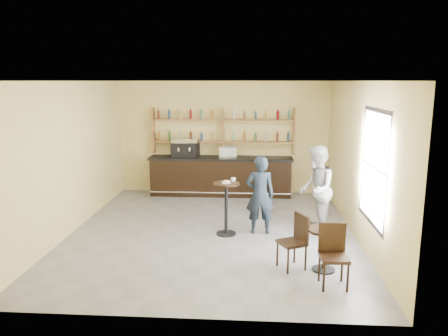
# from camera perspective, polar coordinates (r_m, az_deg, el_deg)

# --- Properties ---
(floor) EXTENTS (7.00, 7.00, 0.00)m
(floor) POSITION_cam_1_polar(r_m,az_deg,el_deg) (9.51, -1.54, -8.34)
(floor) COLOR slate
(floor) RESTS_ON ground
(ceiling) EXTENTS (7.00, 7.00, 0.00)m
(ceiling) POSITION_cam_1_polar(r_m,az_deg,el_deg) (8.96, -1.65, 11.32)
(ceiling) COLOR white
(ceiling) RESTS_ON wall_back
(wall_back) EXTENTS (7.00, 0.00, 7.00)m
(wall_back) POSITION_cam_1_polar(r_m,az_deg,el_deg) (12.55, -0.08, 4.00)
(wall_back) COLOR #F0DB88
(wall_back) RESTS_ON floor
(wall_front) EXTENTS (7.00, 0.00, 7.00)m
(wall_front) POSITION_cam_1_polar(r_m,az_deg,el_deg) (5.71, -4.92, -5.00)
(wall_front) COLOR #F0DB88
(wall_front) RESTS_ON floor
(wall_left) EXTENTS (0.00, 7.00, 7.00)m
(wall_left) POSITION_cam_1_polar(r_m,az_deg,el_deg) (9.84, -19.26, 1.33)
(wall_left) COLOR #F0DB88
(wall_left) RESTS_ON floor
(wall_right) EXTENTS (0.00, 7.00, 7.00)m
(wall_right) POSITION_cam_1_polar(r_m,az_deg,el_deg) (9.31, 17.12, 0.92)
(wall_right) COLOR #F0DB88
(wall_right) RESTS_ON floor
(window_pane) EXTENTS (0.00, 2.00, 2.00)m
(window_pane) POSITION_cam_1_polar(r_m,az_deg,el_deg) (8.15, 19.01, 0.08)
(window_pane) COLOR white
(window_pane) RESTS_ON wall_right
(window_frame) EXTENTS (0.04, 1.70, 2.10)m
(window_frame) POSITION_cam_1_polar(r_m,az_deg,el_deg) (8.14, 18.97, 0.09)
(window_frame) COLOR black
(window_frame) RESTS_ON wall_right
(shelf_unit) EXTENTS (4.00, 0.26, 1.40)m
(shelf_unit) POSITION_cam_1_polar(r_m,az_deg,el_deg) (12.39, -0.13, 4.89)
(shelf_unit) COLOR brown
(shelf_unit) RESTS_ON wall_back
(liquor_bottles) EXTENTS (3.68, 0.10, 1.00)m
(liquor_bottles) POSITION_cam_1_polar(r_m,az_deg,el_deg) (12.38, -0.13, 5.67)
(liquor_bottles) COLOR #8C5919
(liquor_bottles) RESTS_ON shelf_unit
(bar_counter) EXTENTS (4.02, 0.79, 1.09)m
(bar_counter) POSITION_cam_1_polar(r_m,az_deg,el_deg) (12.39, -0.44, -1.05)
(bar_counter) COLOR black
(bar_counter) RESTS_ON floor
(espresso_machine) EXTENTS (0.77, 0.54, 0.52)m
(espresso_machine) POSITION_cam_1_polar(r_m,az_deg,el_deg) (12.35, -5.06, 2.67)
(espresso_machine) COLOR black
(espresso_machine) RESTS_ON bar_counter
(pastry_case) EXTENTS (0.53, 0.44, 0.29)m
(pastry_case) POSITION_cam_1_polar(r_m,az_deg,el_deg) (12.24, 0.54, 2.10)
(pastry_case) COLOR silver
(pastry_case) RESTS_ON bar_counter
(pedestal_table) EXTENTS (0.65, 0.65, 1.12)m
(pedestal_table) POSITION_cam_1_polar(r_m,az_deg,el_deg) (9.19, 0.28, -5.35)
(pedestal_table) COLOR black
(pedestal_table) RESTS_ON floor
(napkin) EXTENTS (0.21, 0.21, 0.00)m
(napkin) POSITION_cam_1_polar(r_m,az_deg,el_deg) (9.05, 0.29, -1.92)
(napkin) COLOR white
(napkin) RESTS_ON pedestal_table
(donut) EXTENTS (0.14, 0.14, 0.05)m
(donut) POSITION_cam_1_polar(r_m,az_deg,el_deg) (9.03, 0.35, -1.78)
(donut) COLOR #E0A652
(donut) RESTS_ON napkin
(cup_pedestal) EXTENTS (0.13, 0.13, 0.09)m
(cup_pedestal) POSITION_cam_1_polar(r_m,az_deg,el_deg) (9.13, 1.20, -1.54)
(cup_pedestal) COLOR white
(cup_pedestal) RESTS_ON pedestal_table
(man_main) EXTENTS (0.62, 0.42, 1.67)m
(man_main) POSITION_cam_1_polar(r_m,az_deg,el_deg) (9.24, 4.72, -3.54)
(man_main) COLOR black
(man_main) RESTS_ON floor
(cafe_table) EXTENTS (0.64, 0.64, 0.75)m
(cafe_table) POSITION_cam_1_polar(r_m,az_deg,el_deg) (7.75, 12.97, -10.36)
(cafe_table) COLOR black
(cafe_table) RESTS_ON floor
(cup_cafe) EXTENTS (0.11, 0.11, 0.09)m
(cup_cafe) POSITION_cam_1_polar(r_m,az_deg,el_deg) (7.62, 13.48, -7.42)
(cup_cafe) COLOR white
(cup_cafe) RESTS_ON cafe_table
(chair_west) EXTENTS (0.56, 0.56, 0.95)m
(chair_west) POSITION_cam_1_polar(r_m,az_deg,el_deg) (7.69, 8.84, -9.55)
(chair_west) COLOR black
(chair_west) RESTS_ON floor
(chair_south) EXTENTS (0.45, 0.45, 0.99)m
(chair_south) POSITION_cam_1_polar(r_m,az_deg,el_deg) (7.17, 14.17, -11.20)
(chair_south) COLOR black
(chair_south) RESTS_ON floor
(patron_second) EXTENTS (0.84, 1.01, 1.89)m
(patron_second) POSITION_cam_1_polar(r_m,az_deg,el_deg) (9.45, 11.93, -2.75)
(patron_second) COLOR #9B9AA0
(patron_second) RESTS_ON floor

